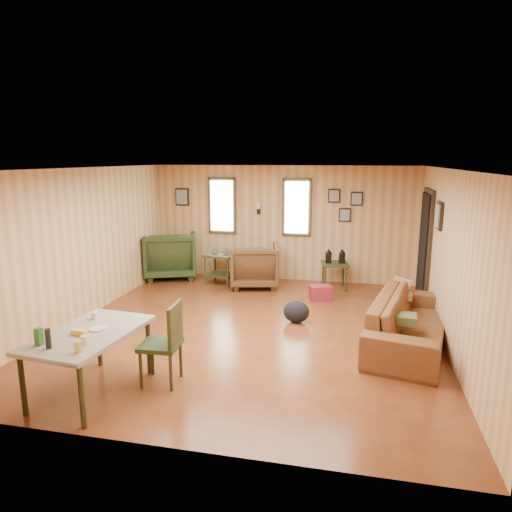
{
  "coord_description": "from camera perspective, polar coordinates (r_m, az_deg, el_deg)",
  "views": [
    {
      "loc": [
        1.48,
        -6.39,
        2.55
      ],
      "look_at": [
        0.0,
        0.4,
        1.05
      ],
      "focal_mm": 32.0,
      "sensor_mm": 36.0,
      "label": 1
    }
  ],
  "objects": [
    {
      "name": "recliner_brown",
      "position": [
        9.14,
        -0.22,
        -0.92
      ],
      "size": [
        1.1,
        1.06,
        0.95
      ],
      "primitive_type": "imported",
      "rotation": [
        0.0,
        0.0,
        3.37
      ],
      "color": "#4A2D16",
      "rests_on": "ground"
    },
    {
      "name": "room",
      "position": [
        6.92,
        1.15,
        0.98
      ],
      "size": [
        5.54,
        6.04,
        2.44
      ],
      "color": "brown",
      "rests_on": "ground"
    },
    {
      "name": "recliner_green",
      "position": [
        10.02,
        -10.66,
        0.46
      ],
      "size": [
        1.37,
        1.33,
        1.1
      ],
      "primitive_type": "imported",
      "rotation": [
        0.0,
        0.0,
        -2.77
      ],
      "color": "#273518",
      "rests_on": "ground"
    },
    {
      "name": "backpack",
      "position": [
        7.26,
        5.06,
        -6.95
      ],
      "size": [
        0.41,
        0.31,
        0.35
      ],
      "rotation": [
        0.0,
        0.0,
        -0.01
      ],
      "color": "black",
      "rests_on": "ground"
    },
    {
      "name": "end_table",
      "position": [
        9.38,
        -4.39,
        -0.91
      ],
      "size": [
        0.69,
        0.65,
        0.77
      ],
      "rotation": [
        0.0,
        0.0,
        -0.17
      ],
      "color": "#303316",
      "rests_on": "ground"
    },
    {
      "name": "sofa",
      "position": [
        6.66,
        18.76,
        -6.81
      ],
      "size": [
        1.17,
        2.43,
        0.91
      ],
      "primitive_type": "imported",
      "rotation": [
        0.0,
        0.0,
        1.35
      ],
      "color": "brown",
      "rests_on": "ground"
    },
    {
      "name": "cooler",
      "position": [
        8.44,
        8.06,
        -4.57
      ],
      "size": [
        0.44,
        0.38,
        0.27
      ],
      "rotation": [
        0.0,
        0.0,
        0.33
      ],
      "color": "maroon",
      "rests_on": "ground"
    },
    {
      "name": "dining_chair",
      "position": [
        5.35,
        -11.15,
        -10.17
      ],
      "size": [
        0.46,
        0.46,
        0.96
      ],
      "rotation": [
        0.0,
        0.0,
        0.06
      ],
      "color": "#273518",
      "rests_on": "ground"
    },
    {
      "name": "sofa_pillows",
      "position": [
        6.94,
        17.77,
        -5.68
      ],
      "size": [
        0.44,
        1.53,
        0.31
      ],
      "rotation": [
        0.0,
        0.0,
        -0.08
      ],
      "color": "#4A512D",
      "rests_on": "sofa"
    },
    {
      "name": "side_table",
      "position": [
        9.09,
        9.84,
        -0.69
      ],
      "size": [
        0.59,
        0.59,
        0.81
      ],
      "rotation": [
        0.0,
        0.0,
        0.17
      ],
      "color": "#303316",
      "rests_on": "ground"
    },
    {
      "name": "dining_table",
      "position": [
        5.31,
        -20.23,
        -9.58
      ],
      "size": [
        0.97,
        1.47,
        0.91
      ],
      "rotation": [
        0.0,
        0.0,
        -0.1
      ],
      "color": "gray",
      "rests_on": "ground"
    }
  ]
}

